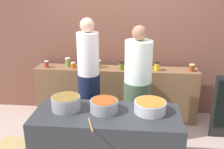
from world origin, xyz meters
TOP-DOWN VIEW (x-y plane):
  - storefront_wall at (0.00, 1.45)m, footprint 4.80×0.12m
  - display_shelf at (0.00, 1.10)m, footprint 2.70×0.36m
  - prep_table at (0.00, -0.30)m, footprint 1.70×0.70m
  - preserve_jar_0 at (-1.16, 1.04)m, footprint 0.07×0.07m
  - preserve_jar_1 at (-0.82, 1.13)m, footprint 0.09×0.09m
  - preserve_jar_2 at (-0.71, 1.03)m, footprint 0.07×0.07m
  - preserve_jar_3 at (-0.29, 1.11)m, footprint 0.08×0.08m
  - preserve_jar_4 at (0.09, 1.04)m, footprint 0.08×0.08m
  - preserve_jar_5 at (0.44, 1.11)m, footprint 0.09×0.09m
  - preserve_jar_6 at (0.66, 1.03)m, footprint 0.08×0.08m
  - preserve_jar_7 at (1.21, 1.06)m, footprint 0.09×0.09m
  - cooking_pot_left at (-0.49, -0.24)m, footprint 0.34×0.34m
  - cooking_pot_center at (-0.04, -0.26)m, footprint 0.32×0.32m
  - cooking_pot_right at (0.49, -0.22)m, footprint 0.37×0.37m
  - wooden_spoon at (-0.14, -0.59)m, footprint 0.10×0.27m
  - cook_with_tongs at (-0.35, 0.52)m, footprint 0.32×0.32m
  - cook_in_cap at (0.35, 0.43)m, footprint 0.39×0.39m

SIDE VIEW (x-z plane):
  - prep_table at x=0.00m, z-range 0.00..0.80m
  - display_shelf at x=0.00m, z-range 0.00..0.90m
  - cook_in_cap at x=0.35m, z-range -0.08..1.63m
  - wooden_spoon at x=-0.14m, z-range 0.80..0.82m
  - cook_with_tongs at x=-0.35m, z-range -0.07..1.72m
  - cooking_pot_right at x=0.49m, z-range 0.80..0.94m
  - cooking_pot_center at x=-0.04m, z-range 0.80..0.95m
  - cooking_pot_left at x=-0.49m, z-range 0.80..0.97m
  - preserve_jar_2 at x=-0.71m, z-range 0.90..1.00m
  - preserve_jar_0 at x=-1.16m, z-range 0.90..1.02m
  - preserve_jar_7 at x=1.21m, z-range 0.90..1.02m
  - preserve_jar_4 at x=0.09m, z-range 0.90..1.03m
  - preserve_jar_3 at x=-0.29m, z-range 0.90..1.03m
  - preserve_jar_5 at x=0.44m, z-range 0.90..1.03m
  - preserve_jar_6 at x=0.66m, z-range 0.90..1.04m
  - preserve_jar_1 at x=-0.82m, z-range 0.90..1.05m
  - storefront_wall at x=0.00m, z-range 0.00..3.00m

